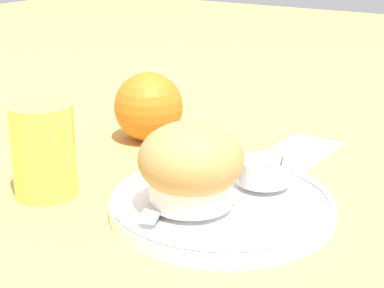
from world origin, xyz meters
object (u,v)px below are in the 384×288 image
Objects in this scene: butter_knife at (173,180)px; orange_fruit at (149,107)px; juice_glass at (44,150)px; muffin at (191,166)px.

butter_knife is 0.19m from orange_fruit.
orange_fruit reaches higher than butter_knife.
orange_fruit is 0.20m from juice_glass.
muffin is at bearing -148.08° from butter_knife.
juice_glass is at bearing 94.73° from butter_knife.
butter_knife is (0.03, 0.04, -0.03)m from muffin.
muffin is 0.25m from orange_fruit.
juice_glass is at bearing -173.93° from orange_fruit.
muffin reaches higher than butter_knife.
butter_knife is at bearing 53.80° from muffin.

